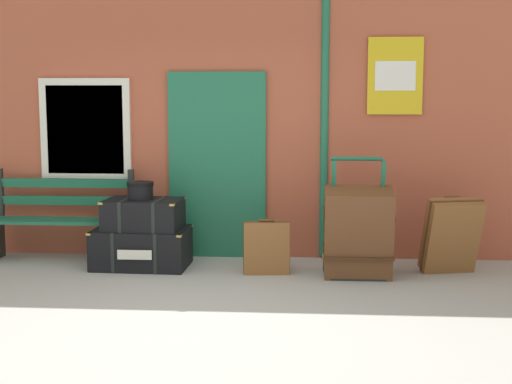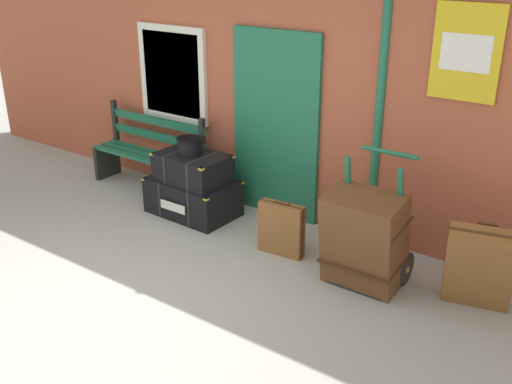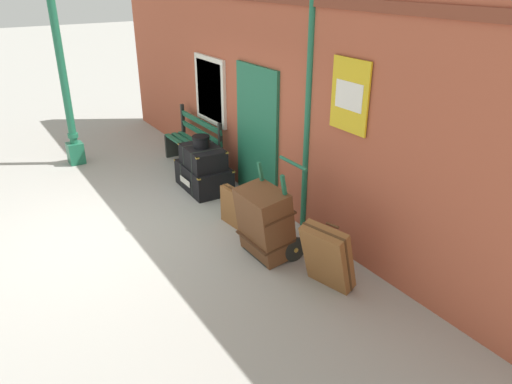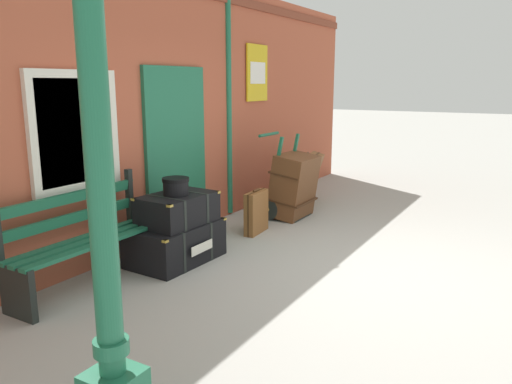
{
  "view_description": "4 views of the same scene",
  "coord_description": "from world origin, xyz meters",
  "px_view_note": "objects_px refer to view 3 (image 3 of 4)",
  "views": [
    {
      "loc": [
        1.07,
        -5.84,
        1.88
      ],
      "look_at": [
        0.52,
        1.87,
        0.83
      ],
      "focal_mm": 51.86,
      "sensor_mm": 36.0,
      "label": 1
    },
    {
      "loc": [
        3.54,
        -2.87,
        2.94
      ],
      "look_at": [
        0.37,
        1.6,
        0.62
      ],
      "focal_mm": 41.78,
      "sensor_mm": 36.0,
      "label": 2
    },
    {
      "loc": [
        6.07,
        -1.42,
        3.35
      ],
      "look_at": [
        1.23,
        1.65,
        0.73
      ],
      "focal_mm": 34.12,
      "sensor_mm": 36.0,
      "label": 3
    },
    {
      "loc": [
        -4.78,
        -1.54,
        1.91
      ],
      "look_at": [
        0.68,
        1.67,
        0.53
      ],
      "focal_mm": 35.41,
      "sensor_mm": 36.0,
      "label": 4
    }
  ],
  "objects_px": {
    "steamer_trunk_middle": "(203,157)",
    "suitcase_olive": "(328,257)",
    "steamer_trunk_base": "(204,177)",
    "suitcase_cream": "(233,207)",
    "lamp_post": "(68,103)",
    "large_brown_trunk": "(265,223)",
    "porters_trolley": "(276,232)",
    "round_hatbox": "(201,141)",
    "platform_bench": "(194,144)"
  },
  "relations": [
    {
      "from": "steamer_trunk_base",
      "to": "large_brown_trunk",
      "type": "xyz_separation_m",
      "value": [
        2.3,
        -0.29,
        0.26
      ]
    },
    {
      "from": "suitcase_cream",
      "to": "porters_trolley",
      "type": "bearing_deg",
      "value": 6.07
    },
    {
      "from": "platform_bench",
      "to": "steamer_trunk_middle",
      "type": "distance_m",
      "value": 1.06
    },
    {
      "from": "steamer_trunk_base",
      "to": "round_hatbox",
      "type": "height_order",
      "value": "round_hatbox"
    },
    {
      "from": "suitcase_cream",
      "to": "suitcase_olive",
      "type": "distance_m",
      "value": 1.91
    },
    {
      "from": "steamer_trunk_middle",
      "to": "large_brown_trunk",
      "type": "xyz_separation_m",
      "value": [
        2.26,
        -0.27,
        -0.11
      ]
    },
    {
      "from": "round_hatbox",
      "to": "porters_trolley",
      "type": "distance_m",
      "value": 2.36
    },
    {
      "from": "porters_trolley",
      "to": "steamer_trunk_base",
      "type": "bearing_deg",
      "value": 177.03
    },
    {
      "from": "round_hatbox",
      "to": "steamer_trunk_base",
      "type": "bearing_deg",
      "value": 103.17
    },
    {
      "from": "round_hatbox",
      "to": "suitcase_cream",
      "type": "xyz_separation_m",
      "value": [
        1.36,
        -0.19,
        -0.57
      ]
    },
    {
      "from": "steamer_trunk_base",
      "to": "round_hatbox",
      "type": "distance_m",
      "value": 0.64
    },
    {
      "from": "steamer_trunk_middle",
      "to": "platform_bench",
      "type": "bearing_deg",
      "value": 162.37
    },
    {
      "from": "steamer_trunk_middle",
      "to": "suitcase_olive",
      "type": "bearing_deg",
      "value": -1.18
    },
    {
      "from": "platform_bench",
      "to": "suitcase_olive",
      "type": "height_order",
      "value": "platform_bench"
    },
    {
      "from": "steamer_trunk_base",
      "to": "porters_trolley",
      "type": "bearing_deg",
      "value": -2.97
    },
    {
      "from": "large_brown_trunk",
      "to": "suitcase_cream",
      "type": "distance_m",
      "value": 0.95
    },
    {
      "from": "large_brown_trunk",
      "to": "round_hatbox",
      "type": "bearing_deg",
      "value": 173.34
    },
    {
      "from": "steamer_trunk_middle",
      "to": "round_hatbox",
      "type": "bearing_deg",
      "value": -164.77
    },
    {
      "from": "steamer_trunk_base",
      "to": "large_brown_trunk",
      "type": "height_order",
      "value": "large_brown_trunk"
    },
    {
      "from": "platform_bench",
      "to": "porters_trolley",
      "type": "height_order",
      "value": "porters_trolley"
    },
    {
      "from": "lamp_post",
      "to": "suitcase_olive",
      "type": "distance_m",
      "value": 5.86
    },
    {
      "from": "large_brown_trunk",
      "to": "suitcase_olive",
      "type": "distance_m",
      "value": 1.0
    },
    {
      "from": "round_hatbox",
      "to": "porters_trolley",
      "type": "xyz_separation_m",
      "value": [
        2.29,
        -0.09,
        -0.58
      ]
    },
    {
      "from": "round_hatbox",
      "to": "suitcase_olive",
      "type": "distance_m",
      "value": 3.29
    },
    {
      "from": "platform_bench",
      "to": "large_brown_trunk",
      "type": "xyz_separation_m",
      "value": [
        3.26,
        -0.59,
        0.02
      ]
    },
    {
      "from": "steamer_trunk_base",
      "to": "porters_trolley",
      "type": "distance_m",
      "value": 2.3
    },
    {
      "from": "round_hatbox",
      "to": "steamer_trunk_middle",
      "type": "bearing_deg",
      "value": 15.23
    },
    {
      "from": "platform_bench",
      "to": "suitcase_cream",
      "type": "bearing_deg",
      "value": -12.51
    },
    {
      "from": "suitcase_olive",
      "to": "round_hatbox",
      "type": "bearing_deg",
      "value": 178.95
    },
    {
      "from": "porters_trolley",
      "to": "large_brown_trunk",
      "type": "relative_size",
      "value": 1.29
    },
    {
      "from": "large_brown_trunk",
      "to": "suitcase_cream",
      "type": "xyz_separation_m",
      "value": [
        -0.93,
        0.07,
        -0.19
      ]
    },
    {
      "from": "steamer_trunk_middle",
      "to": "suitcase_cream",
      "type": "relative_size",
      "value": 1.44
    },
    {
      "from": "steamer_trunk_base",
      "to": "suitcase_olive",
      "type": "bearing_deg",
      "value": -1.5
    },
    {
      "from": "porters_trolley",
      "to": "suitcase_cream",
      "type": "xyz_separation_m",
      "value": [
        -0.93,
        -0.1,
        0.0
      ]
    },
    {
      "from": "platform_bench",
      "to": "steamer_trunk_base",
      "type": "height_order",
      "value": "platform_bench"
    },
    {
      "from": "steamer_trunk_middle",
      "to": "porters_trolley",
      "type": "height_order",
      "value": "porters_trolley"
    },
    {
      "from": "lamp_post",
      "to": "round_hatbox",
      "type": "relative_size",
      "value": 10.72
    },
    {
      "from": "steamer_trunk_base",
      "to": "large_brown_trunk",
      "type": "relative_size",
      "value": 1.11
    },
    {
      "from": "steamer_trunk_base",
      "to": "round_hatbox",
      "type": "relative_size",
      "value": 3.62
    },
    {
      "from": "porters_trolley",
      "to": "suitcase_olive",
      "type": "xyz_separation_m",
      "value": [
        0.97,
        0.03,
        0.13
      ]
    },
    {
      "from": "steamer_trunk_middle",
      "to": "suitcase_olive",
      "type": "relative_size",
      "value": 1.03
    },
    {
      "from": "large_brown_trunk",
      "to": "suitcase_olive",
      "type": "relative_size",
      "value": 1.15
    },
    {
      "from": "large_brown_trunk",
      "to": "steamer_trunk_base",
      "type": "bearing_deg",
      "value": 172.72
    },
    {
      "from": "lamp_post",
      "to": "steamer_trunk_base",
      "type": "relative_size",
      "value": 2.96
    },
    {
      "from": "steamer_trunk_base",
      "to": "suitcase_olive",
      "type": "xyz_separation_m",
      "value": [
        3.27,
        -0.09,
        0.19
      ]
    },
    {
      "from": "lamp_post",
      "to": "porters_trolley",
      "type": "relative_size",
      "value": 2.55
    },
    {
      "from": "steamer_trunk_base",
      "to": "suitcase_cream",
      "type": "bearing_deg",
      "value": -9.09
    },
    {
      "from": "round_hatbox",
      "to": "large_brown_trunk",
      "type": "bearing_deg",
      "value": -6.66
    },
    {
      "from": "lamp_post",
      "to": "steamer_trunk_middle",
      "type": "distance_m",
      "value": 2.89
    },
    {
      "from": "steamer_trunk_middle",
      "to": "suitcase_cream",
      "type": "bearing_deg",
      "value": -8.52
    }
  ]
}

